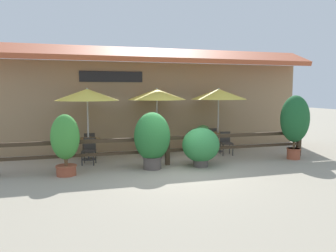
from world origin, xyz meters
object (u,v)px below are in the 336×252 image
object	(u,v)px
patio_umbrella_near	(87,95)
chair_far_streetside	(226,142)
patio_umbrella_far	(219,94)
potted_plant_broad_leaf	(295,121)
chair_middle_wallside	(151,139)
chair_near_streetside	(89,149)
chair_near_wallside	(89,143)
potted_plant_small_flowering	(65,141)
dining_table_near	(88,143)
potted_plant_tall_tropical	(203,137)
potted_plant_entrance_palm	(152,138)
patio_umbrella_middle	(157,94)
potted_plant_corner_fern	(201,146)
dining_table_far	(218,137)
dining_table_middle	(157,139)
chair_far_wallside	(211,137)
chair_middle_streetside	(164,144)

from	to	relation	value
patio_umbrella_near	chair_far_streetside	size ratio (longest dim) A/B	2.91
patio_umbrella_far	potted_plant_broad_leaf	xyz separation A→B (m)	(2.00, -2.11, -0.92)
chair_middle_wallside	chair_near_streetside	bearing A→B (deg)	45.98
chair_near_wallside	potted_plant_small_flowering	distance (m)	2.92
chair_near_wallside	chair_middle_wallside	xyz separation A→B (m)	(2.44, 0.23, 0.00)
potted_plant_small_flowering	chair_middle_wallside	bearing A→B (deg)	42.76
dining_table_near	chair_near_wallside	bearing A→B (deg)	85.66
chair_middle_wallside	potted_plant_tall_tropical	world-z (taller)	potted_plant_tall_tropical
potted_plant_entrance_palm	potted_plant_tall_tropical	xyz separation A→B (m)	(2.92, 2.90, -0.46)
patio_umbrella_middle	chair_far_streetside	distance (m)	3.21
patio_umbrella_far	patio_umbrella_middle	bearing A→B (deg)	177.35
potted_plant_broad_leaf	potted_plant_corner_fern	bearing A→B (deg)	-177.87
chair_middle_wallside	potted_plant_entrance_palm	distance (m)	3.02
patio_umbrella_far	chair_middle_wallside	bearing A→B (deg)	162.96
dining_table_near	dining_table_far	world-z (taller)	same
dining_table_middle	chair_far_streetside	size ratio (longest dim) A/B	0.96
chair_middle_wallside	potted_plant_entrance_palm	xyz separation A→B (m)	(-0.64, -2.91, 0.47)
dining_table_near	potted_plant_small_flowering	distance (m)	2.21
dining_table_middle	potted_plant_corner_fern	world-z (taller)	potted_plant_corner_fern
dining_table_near	potted_plant_corner_fern	world-z (taller)	potted_plant_corner_fern
patio_umbrella_near	chair_middle_wallside	size ratio (longest dim) A/B	2.91
patio_umbrella_middle	chair_middle_wallside	bearing A→B (deg)	97.79
potted_plant_entrance_palm	dining_table_middle	bearing A→B (deg)	71.87
chair_near_wallside	potted_plant_tall_tropical	xyz separation A→B (m)	(4.72, 0.22, 0.02)
chair_middle_wallside	potted_plant_corner_fern	xyz separation A→B (m)	(0.95, -3.04, 0.19)
dining_table_middle	potted_plant_tall_tropical	xyz separation A→B (m)	(2.19, 0.67, -0.09)
dining_table_far	potted_plant_corner_fern	bearing A→B (deg)	-126.35
patio_umbrella_near	potted_plant_broad_leaf	xyz separation A→B (m)	(7.08, -1.96, -0.92)
dining_table_near	dining_table_middle	world-z (taller)	same
potted_plant_small_flowering	dining_table_far	bearing A→B (deg)	20.59
chair_near_streetside	potted_plant_tall_tropical	distance (m)	5.07
chair_middle_wallside	potted_plant_small_flowering	bearing A→B (deg)	55.23
chair_near_wallside	potted_plant_tall_tropical	bearing A→B (deg)	175.83
dining_table_near	chair_near_wallside	xyz separation A→B (m)	(0.05, 0.72, -0.11)
chair_near_streetside	dining_table_far	size ratio (longest dim) A/B	1.04
chair_far_wallside	potted_plant_small_flowering	world-z (taller)	potted_plant_small_flowering
chair_middle_wallside	potted_plant_broad_leaf	xyz separation A→B (m)	(4.59, -2.90, 0.89)
chair_middle_streetside	potted_plant_tall_tropical	distance (m)	2.51
patio_umbrella_near	patio_umbrella_far	world-z (taller)	same
potted_plant_broad_leaf	patio_umbrella_near	bearing A→B (deg)	164.53
dining_table_middle	potted_plant_broad_leaf	size ratio (longest dim) A/B	0.37
chair_near_streetside	patio_umbrella_middle	world-z (taller)	patio_umbrella_middle
dining_table_near	potted_plant_small_flowering	bearing A→B (deg)	-109.90
dining_table_near	patio_umbrella_middle	size ratio (longest dim) A/B	0.33
chair_near_streetside	chair_far_wallside	size ratio (longest dim) A/B	1.00
dining_table_near	potted_plant_tall_tropical	world-z (taller)	potted_plant_tall_tropical
dining_table_middle	chair_middle_wallside	bearing A→B (deg)	97.79
chair_near_wallside	dining_table_far	world-z (taller)	chair_near_wallside
patio_umbrella_middle	potted_plant_small_flowering	distance (m)	4.25
patio_umbrella_far	chair_far_wallside	size ratio (longest dim) A/B	2.91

